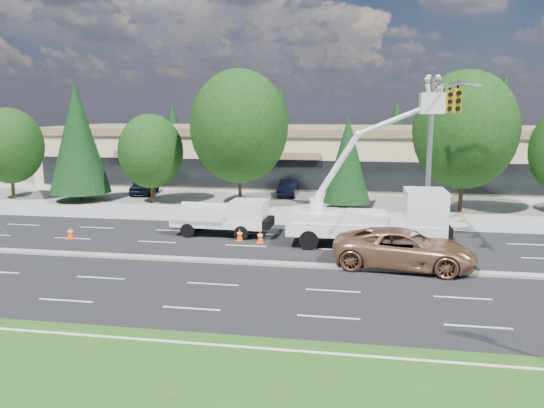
% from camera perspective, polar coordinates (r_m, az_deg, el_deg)
% --- Properties ---
extents(ground, '(140.00, 140.00, 0.00)m').
position_cam_1_polar(ground, '(25.43, -4.43, -6.31)').
color(ground, black).
rests_on(ground, ground).
extents(concrete_apron, '(140.00, 22.00, 0.01)m').
position_cam_1_polar(concrete_apron, '(44.64, 1.75, 0.86)').
color(concrete_apron, gray).
rests_on(concrete_apron, ground).
extents(road_median, '(120.00, 0.55, 0.12)m').
position_cam_1_polar(road_median, '(25.41, -4.44, -6.18)').
color(road_median, gray).
rests_on(road_median, ground).
extents(strip_mall, '(50.40, 15.40, 5.50)m').
position_cam_1_polar(strip_mall, '(54.13, 3.21, 5.49)').
color(strip_mall, tan).
rests_on(strip_mall, ground).
extents(tree_front_a, '(5.31, 5.31, 7.37)m').
position_cam_1_polar(tree_front_a, '(47.79, -26.41, 5.63)').
color(tree_front_a, '#332114').
rests_on(tree_front_a, ground).
extents(tree_front_b, '(4.71, 4.71, 9.29)m').
position_cam_1_polar(tree_front_b, '(44.51, -20.17, 6.68)').
color(tree_front_b, '#332114').
rests_on(tree_front_b, ground).
extents(tree_front_c, '(4.96, 4.96, 6.88)m').
position_cam_1_polar(tree_front_c, '(41.94, -12.91, 5.55)').
color(tree_front_c, '#332114').
rests_on(tree_front_c, ground).
extents(tree_front_d, '(7.32, 7.32, 10.16)m').
position_cam_1_polar(tree_front_d, '(39.70, -3.54, 8.32)').
color(tree_front_d, '#332114').
rests_on(tree_front_d, ground).
extents(tree_front_e, '(3.43, 3.43, 6.75)m').
position_cam_1_polar(tree_front_e, '(38.83, 8.12, 4.76)').
color(tree_front_e, '#332114').
rests_on(tree_front_e, ground).
extents(tree_front_f, '(7.13, 7.13, 9.90)m').
position_cam_1_polar(tree_front_f, '(39.31, 20.04, 7.49)').
color(tree_front_f, '#332114').
rests_on(tree_front_f, ground).
extents(tree_back_a, '(4.06, 4.06, 8.00)m').
position_cam_1_polar(tree_back_a, '(69.95, -10.58, 7.58)').
color(tree_back_a, '#332114').
rests_on(tree_back_a, ground).
extents(tree_back_b, '(5.10, 5.10, 10.06)m').
position_cam_1_polar(tree_back_b, '(66.43, 0.94, 8.58)').
color(tree_back_b, '#332114').
rests_on(tree_back_b, ground).
extents(tree_back_c, '(4.20, 4.20, 8.28)m').
position_cam_1_polar(tree_back_c, '(65.83, 13.18, 7.47)').
color(tree_back_c, '#332114').
rests_on(tree_back_c, ground).
extents(tree_back_d, '(5.71, 5.71, 11.26)m').
position_cam_1_polar(tree_back_d, '(67.59, 23.54, 8.32)').
color(tree_back_d, '#332114').
rests_on(tree_back_d, ground).
extents(signal_mast, '(2.76, 10.16, 9.00)m').
position_cam_1_polar(signal_mast, '(30.99, 17.25, 7.59)').
color(signal_mast, gray).
rests_on(signal_mast, ground).
extents(utility_pickup, '(5.49, 2.32, 2.08)m').
position_cam_1_polar(utility_pickup, '(30.69, -4.92, -1.81)').
color(utility_pickup, white).
rests_on(utility_pickup, ground).
extents(bucket_truck, '(8.86, 2.79, 8.89)m').
position_cam_1_polar(bucket_truck, '(28.38, 11.83, -0.68)').
color(bucket_truck, white).
rests_on(bucket_truck, ground).
extents(traffic_cone_a, '(0.40, 0.40, 0.70)m').
position_cam_1_polar(traffic_cone_a, '(31.99, -20.87, -2.90)').
color(traffic_cone_a, '#FF4408').
rests_on(traffic_cone_a, ground).
extents(traffic_cone_b, '(0.40, 0.40, 0.70)m').
position_cam_1_polar(traffic_cone_b, '(29.50, -3.50, -3.30)').
color(traffic_cone_b, '#FF4408').
rests_on(traffic_cone_b, ground).
extents(traffic_cone_c, '(0.40, 0.40, 0.70)m').
position_cam_1_polar(traffic_cone_c, '(28.97, -1.27, -3.54)').
color(traffic_cone_c, '#FF4408').
rests_on(traffic_cone_c, ground).
extents(minivan, '(6.71, 3.67, 1.78)m').
position_cam_1_polar(minivan, '(25.14, 14.03, -4.67)').
color(minivan, '#9E6E4C').
rests_on(minivan, ground).
extents(parked_car_west, '(2.59, 4.88, 1.58)m').
position_cam_1_polar(parked_car_west, '(47.05, -13.54, 2.03)').
color(parked_car_west, black).
rests_on(parked_car_west, ground).
extents(parked_car_east, '(1.54, 4.15, 1.36)m').
position_cam_1_polar(parked_car_east, '(44.61, 1.77, 1.73)').
color(parked_car_east, black).
rests_on(parked_car_east, ground).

